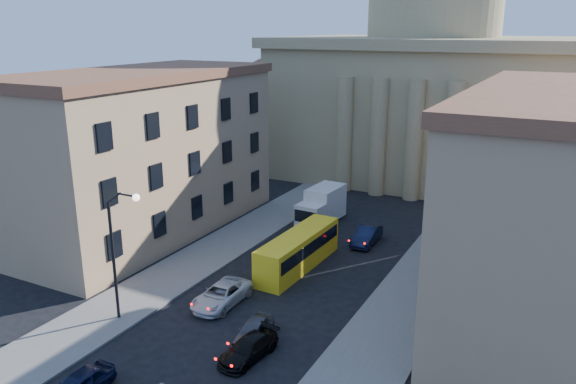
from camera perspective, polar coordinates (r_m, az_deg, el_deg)
name	(u,v)px	position (r m, az deg, el deg)	size (l,w,h in m)	color
sidewalk_left	(198,260)	(46.34, -9.08, -6.87)	(5.00, 60.00, 0.15)	#615E59
sidewalk_right	(403,307)	(39.46, 11.64, -11.38)	(5.00, 60.00, 0.15)	#615E59
church	(429,80)	(73.69, 14.09, 11.02)	(68.02, 28.76, 36.60)	#92815A
building_left	(144,152)	(52.27, -14.38, 3.98)	(11.60, 26.60, 14.70)	tan
building_right	(560,205)	(39.39, 25.89, -1.23)	(11.60, 26.60, 14.70)	tan
street_lamp	(118,245)	(36.48, -16.85, -5.15)	(2.62, 0.44, 8.83)	black
car_left_mid	(221,295)	(39.13, -6.79, -10.34)	(2.36, 5.11, 1.42)	silver
car_right_mid	(249,348)	(33.34, -4.03, -15.57)	(1.74, 4.27, 1.24)	black
car_right_far	(253,330)	(34.98, -3.53, -13.85)	(1.51, 3.76, 1.28)	#46464B
car_right_distant	(367,235)	(49.58, 8.01, -4.39)	(1.59, 4.56, 1.50)	black
city_bus	(298,249)	(44.15, 1.06, -5.85)	(2.60, 10.03, 2.81)	yellow
box_truck	(321,207)	(53.95, 3.40, -1.53)	(2.76, 6.35, 3.42)	silver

